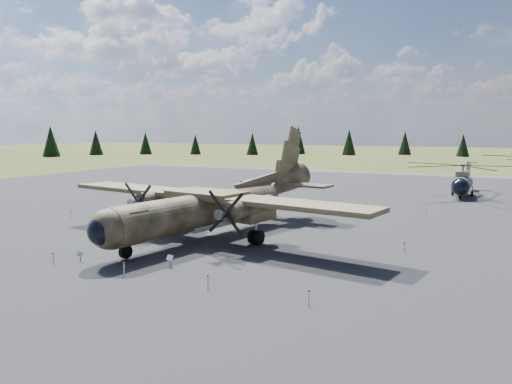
% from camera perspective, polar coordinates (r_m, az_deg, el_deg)
% --- Properties ---
extents(ground, '(500.00, 500.00, 0.00)m').
position_cam_1_polar(ground, '(43.87, -5.27, -4.68)').
color(ground, brown).
rests_on(ground, ground).
extents(apron, '(120.00, 120.00, 0.04)m').
position_cam_1_polar(apron, '(52.53, 0.38, -2.70)').
color(apron, '#57585C').
rests_on(apron, ground).
extents(transport_plane, '(30.04, 27.05, 9.89)m').
position_cam_1_polar(transport_plane, '(42.13, -4.69, -1.23)').
color(transport_plane, '#2E361D').
rests_on(transport_plane, ground).
extents(helicopter_near, '(17.35, 20.40, 4.38)m').
position_cam_1_polar(helicopter_near, '(72.39, 22.56, 1.93)').
color(helicopter_near, slate).
rests_on(helicopter_near, ground).
extents(info_placard_left, '(0.47, 0.28, 0.69)m').
position_cam_1_polar(info_placard_left, '(36.31, -19.48, -6.80)').
color(info_placard_left, gray).
rests_on(info_placard_left, ground).
extents(info_placard_right, '(0.55, 0.33, 0.81)m').
position_cam_1_polar(info_placard_right, '(33.36, -9.79, -7.56)').
color(info_placard_right, gray).
rests_on(info_placard_right, ground).
extents(barrier_fence, '(33.12, 29.62, 0.85)m').
position_cam_1_polar(barrier_fence, '(43.94, -5.85, -3.99)').
color(barrier_fence, white).
rests_on(barrier_fence, ground).
extents(treeline, '(298.99, 305.98, 10.84)m').
position_cam_1_polar(treeline, '(40.69, 2.51, 1.15)').
color(treeline, black).
rests_on(treeline, ground).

